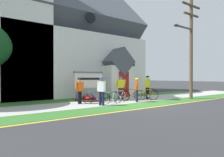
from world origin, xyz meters
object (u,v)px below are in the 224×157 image
at_px(church_sign, 89,81).
at_px(cyclist_in_red_jersey, 137,88).
at_px(cyclist_in_white_jersey, 121,86).
at_px(bicycle_orange, 96,97).
at_px(bicycle_yellow, 132,95).
at_px(cyclist_in_blue_jersey, 102,89).
at_px(bicycle_red, 112,98).
at_px(bicycle_black, 120,96).
at_px(bicycle_silver, 147,95).
at_px(utility_pole, 190,42).
at_px(cyclist_in_orange_jersey, 80,89).
at_px(roadside_conifer, 114,52).
at_px(cyclist_in_green_jersey, 148,85).

bearing_deg(church_sign, cyclist_in_red_jersey, -53.17).
xyz_separation_m(cyclist_in_white_jersey, cyclist_in_red_jersey, (-0.01, -1.79, -0.09)).
xyz_separation_m(bicycle_orange, cyclist_in_red_jersey, (2.46, -1.04, 0.55)).
relative_size(bicycle_yellow, cyclist_in_blue_jersey, 1.07).
relative_size(bicycle_red, bicycle_black, 0.95).
bearing_deg(bicycle_yellow, bicycle_silver, -37.70).
xyz_separation_m(bicycle_red, utility_pole, (6.26, -1.24, 3.89)).
relative_size(church_sign, cyclist_in_orange_jersey, 1.45).
distance_m(bicycle_orange, bicycle_black, 1.68).
relative_size(bicycle_red, cyclist_in_white_jersey, 0.99).
bearing_deg(roadside_conifer, bicycle_silver, -111.04).
bearing_deg(roadside_conifer, cyclist_in_green_jersey, -109.27).
bearing_deg(church_sign, bicycle_silver, -36.26).
height_order(church_sign, bicycle_black, church_sign).
bearing_deg(cyclist_in_red_jersey, bicycle_red, 170.22).
distance_m(church_sign, cyclist_in_green_jersey, 4.39).
distance_m(cyclist_in_red_jersey, utility_pole, 5.69).
bearing_deg(cyclist_in_orange_jersey, bicycle_yellow, -4.33).
relative_size(cyclist_in_orange_jersey, roadside_conifer, 0.20).
height_order(bicycle_red, cyclist_in_red_jersey, cyclist_in_red_jersey).
distance_m(bicycle_black, cyclist_in_blue_jersey, 2.14).
bearing_deg(bicycle_black, roadside_conifer, 57.49).
xyz_separation_m(bicycle_black, cyclist_in_blue_jersey, (-1.89, -0.82, 0.58)).
height_order(bicycle_silver, cyclist_in_green_jersey, cyclist_in_green_jersey).
xyz_separation_m(church_sign, cyclist_in_blue_jersey, (-0.57, -2.81, -0.43)).
height_order(bicycle_yellow, bicycle_black, bicycle_yellow).
bearing_deg(roadside_conifer, cyclist_in_orange_jersey, -134.67).
bearing_deg(roadside_conifer, utility_pole, -92.17).
relative_size(bicycle_red, cyclist_in_red_jersey, 1.06).
xyz_separation_m(bicycle_silver, cyclist_in_blue_jersey, (-3.96, -0.33, 0.56)).
bearing_deg(cyclist_in_orange_jersey, bicycle_orange, -14.24).
relative_size(bicycle_yellow, cyclist_in_white_jersey, 1.02).
bearing_deg(roadside_conifer, bicycle_orange, -130.19).
relative_size(bicycle_orange, utility_pole, 0.23).
bearing_deg(bicycle_red, cyclist_in_white_jersey, 40.06).
relative_size(cyclist_in_green_jersey, cyclist_in_white_jersey, 1.02).
bearing_deg(bicycle_orange, cyclist_in_blue_jersey, -102.04).
distance_m(cyclist_in_green_jersey, cyclist_in_red_jersey, 1.95).
distance_m(bicycle_silver, cyclist_in_red_jersey, 1.43).
height_order(bicycle_red, utility_pole, utility_pole).
bearing_deg(church_sign, cyclist_in_blue_jersey, -101.51).
xyz_separation_m(bicycle_yellow, cyclist_in_red_jersey, (-0.41, -1.01, 0.54)).
bearing_deg(bicycle_yellow, church_sign, 144.25).
xyz_separation_m(church_sign, bicycle_red, (0.35, -2.51, -1.01)).
xyz_separation_m(bicycle_black, cyclist_in_orange_jersey, (-2.67, 0.48, 0.54)).
bearing_deg(cyclist_in_blue_jersey, cyclist_in_orange_jersey, 120.98).
bearing_deg(roadside_conifer, cyclist_in_red_jersey, -116.69).
relative_size(bicycle_red, utility_pole, 0.22).
xyz_separation_m(church_sign, cyclist_in_white_jersey, (2.12, -1.03, -0.37)).
relative_size(church_sign, utility_pole, 0.30).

